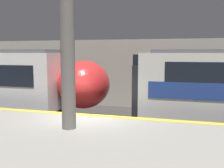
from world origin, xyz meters
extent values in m
plane|color=#33302D|center=(0.00, 0.00, 0.00)|extent=(120.00, 120.00, 0.00)
cube|color=gray|center=(0.00, -2.36, 0.57)|extent=(40.00, 4.72, 1.14)
cube|color=gold|center=(0.00, -0.15, 1.14)|extent=(40.00, 0.30, 0.01)
cube|color=#B2AD9E|center=(0.00, 6.99, 2.08)|extent=(50.00, 0.15, 4.16)
cylinder|color=slate|center=(0.12, -1.84, 3.03)|extent=(0.41, 0.41, 3.78)
ellipsoid|color=red|center=(-1.25, 2.73, 1.87)|extent=(2.42, 2.70, 2.26)
sphere|color=#F2EFCC|center=(-0.30, 2.73, 1.46)|extent=(0.20, 0.20, 0.20)
cube|color=black|center=(1.49, 2.73, 1.79)|extent=(0.25, 2.88, 2.16)
cube|color=black|center=(1.49, 2.73, 2.86)|extent=(0.25, 2.58, 0.86)
sphere|color=#EA4C42|center=(1.33, 2.07, 1.41)|extent=(0.18, 0.18, 0.18)
sphere|color=#EA4C42|center=(1.33, 3.39, 1.41)|extent=(0.18, 0.18, 0.18)
camera|label=1|loc=(3.42, -8.76, 3.37)|focal=42.00mm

